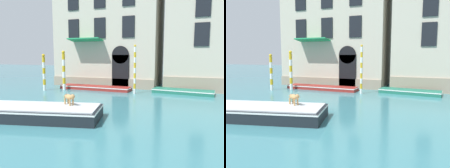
# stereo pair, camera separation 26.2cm
# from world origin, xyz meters

# --- Properties ---
(palazzo_left) EXTENTS (11.16, 7.40, 18.47)m
(palazzo_left) POSITION_xyz_m (1.13, 20.46, 9.22)
(palazzo_left) COLOR #BCB29E
(palazzo_left) RESTS_ON ground_plane
(boat_foreground) EXTENTS (7.88, 3.95, 0.69)m
(boat_foreground) POSITION_xyz_m (2.12, 5.71, 0.36)
(boat_foreground) COLOR black
(boat_foreground) RESTS_ON ground_plane
(dog_on_deck) EXTENTS (0.86, 0.56, 0.62)m
(dog_on_deck) POSITION_xyz_m (4.10, 6.55, 1.09)
(dog_on_deck) COLOR tan
(dog_on_deck) RESTS_ON boat_foreground
(boat_moored_near_palazzo) EXTENTS (7.06, 1.64, 0.35)m
(boat_moored_near_palazzo) POSITION_xyz_m (1.28, 15.83, 0.19)
(boat_moored_near_palazzo) COLOR maroon
(boat_moored_near_palazzo) RESTS_ON ground_plane
(boat_moored_far) EXTENTS (5.19, 2.16, 0.36)m
(boat_moored_far) POSITION_xyz_m (9.33, 16.35, 0.19)
(boat_moored_far) COLOR #1E6651
(boat_moored_far) RESTS_ON ground_plane
(mooring_pole_0) EXTENTS (0.19, 0.19, 4.17)m
(mooring_pole_0) POSITION_xyz_m (5.45, 14.86, 2.10)
(mooring_pole_0) COLOR white
(mooring_pole_0) RESTS_ON ground_plane
(mooring_pole_1) EXTENTS (0.27, 0.27, 3.41)m
(mooring_pole_1) POSITION_xyz_m (-2.98, 13.75, 1.72)
(mooring_pole_1) COLOR white
(mooring_pole_1) RESTS_ON ground_plane
(mooring_pole_2) EXTENTS (0.29, 0.29, 3.72)m
(mooring_pole_2) POSITION_xyz_m (-1.44, 14.70, 1.88)
(mooring_pole_2) COLOR white
(mooring_pole_2) RESTS_ON ground_plane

